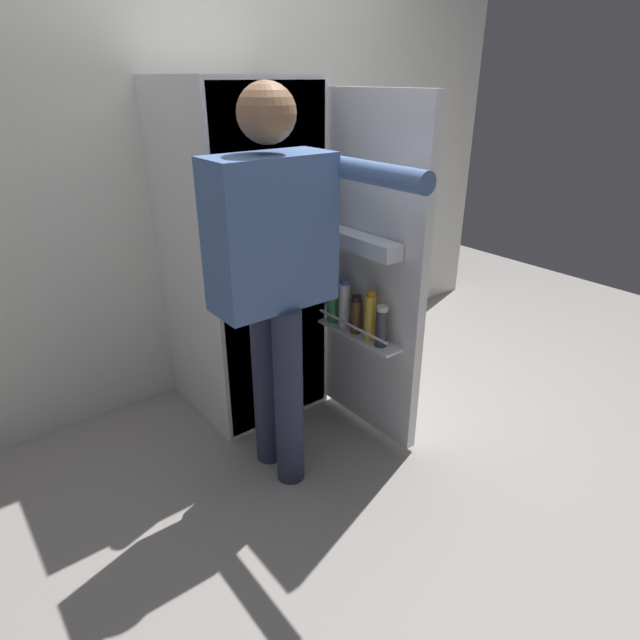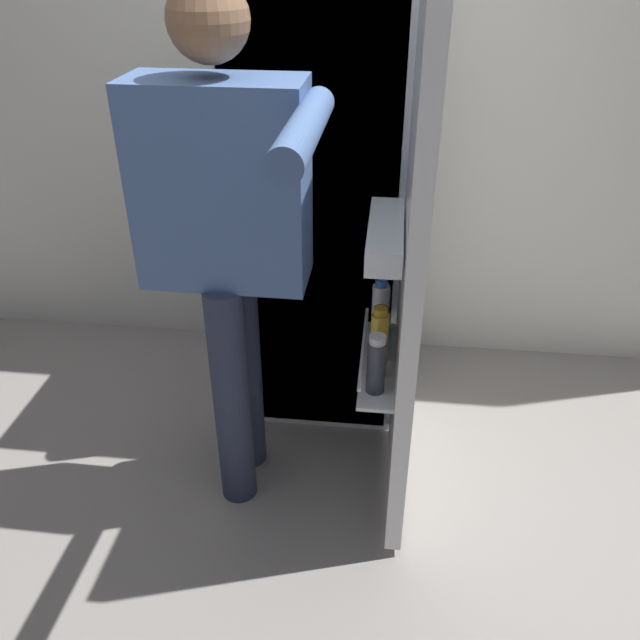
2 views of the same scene
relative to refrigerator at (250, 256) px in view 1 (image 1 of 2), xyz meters
name	(u,v)px [view 1 (image 1 of 2)]	position (x,y,z in m)	size (l,w,h in m)	color
ground_plane	(311,443)	(-0.02, -0.52, -0.81)	(6.55, 6.55, 0.00)	gray
kitchen_wall	(197,145)	(-0.02, 0.42, 0.49)	(4.40, 0.10, 2.60)	silver
refrigerator	(250,256)	(0.00, 0.00, 0.00)	(0.66, 1.23, 1.63)	white
person	(274,262)	(-0.22, -0.56, 0.16)	(0.55, 0.79, 1.61)	#2D334C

